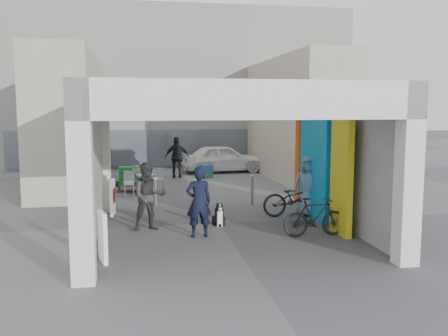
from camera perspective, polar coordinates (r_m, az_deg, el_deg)
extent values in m
plane|color=#59595E|center=(13.11, -0.70, -6.33)|extent=(90.00, 90.00, 0.00)
cube|color=silver|center=(8.73, -16.04, -1.69)|extent=(0.40, 0.40, 3.50)
cube|color=silver|center=(14.67, -13.67, 1.83)|extent=(0.40, 0.40, 3.50)
cube|color=silver|center=(10.06, 20.34, -0.73)|extent=(0.40, 0.40, 3.50)
cube|color=#E1470D|center=(15.50, 9.07, 2.21)|extent=(0.40, 0.40, 3.50)
plane|color=beige|center=(11.69, -14.55, 0.52)|extent=(0.00, 6.40, 6.40)
plane|color=#A4A4A9|center=(12.72, 13.50, 1.06)|extent=(0.00, 6.40, 6.40)
cube|color=#0C8BC8|center=(13.75, 10.32, 0.11)|extent=(0.15, 2.00, 2.80)
cube|color=gold|center=(12.09, 13.29, -0.91)|extent=(0.15, 1.00, 2.80)
plane|color=#B6B6B1|center=(11.78, 0.08, 9.32)|extent=(6.40, 6.40, 0.00)
cube|color=silver|center=(14.78, -2.03, 7.50)|extent=(6.40, 0.30, 0.70)
cube|color=silver|center=(8.79, 3.63, 7.79)|extent=(6.40, 0.30, 0.70)
cube|color=white|center=(14.95, -2.13, 7.30)|extent=(4.20, 0.05, 0.55)
cube|color=white|center=(26.68, -5.71, 9.09)|extent=(18.00, 4.00, 8.00)
cube|color=#515966|center=(24.71, -5.25, 2.30)|extent=(16.20, 0.06, 1.80)
cube|color=white|center=(24.55, -9.99, 6.40)|extent=(2.60, 0.06, 0.50)
cube|color=red|center=(24.81, -1.83, 6.51)|extent=(2.20, 0.06, 0.50)
cube|color=#B1A692|center=(20.24, -17.05, 5.23)|extent=(2.00, 9.00, 5.00)
cube|color=#B1A692|center=(21.14, 8.06, 5.53)|extent=(2.00, 9.00, 5.00)
cylinder|color=gray|center=(15.33, -7.83, -2.78)|extent=(0.09, 0.09, 0.87)
cylinder|color=gray|center=(15.23, -2.27, -2.60)|extent=(0.09, 0.09, 0.97)
cylinder|color=gray|center=(15.55, 3.24, -2.52)|extent=(0.09, 0.09, 0.90)
cube|color=white|center=(10.11, -13.69, -7.67)|extent=(0.21, 0.55, 1.00)
cube|color=red|center=(10.09, -13.47, -7.40)|extent=(0.13, 0.38, 0.40)
cube|color=white|center=(14.34, -12.64, -3.30)|extent=(0.13, 0.55, 1.00)
cube|color=red|center=(14.33, -12.49, -3.10)|extent=(0.07, 0.39, 0.40)
cylinder|color=#A3A3A8|center=(17.46, -8.92, -1.92)|extent=(0.06, 0.06, 0.68)
cylinder|color=#A3A3A8|center=(17.51, -8.90, -2.98)|extent=(0.41, 0.41, 0.02)
cylinder|color=#A3A3A8|center=(17.41, -8.94, -0.82)|extent=(0.66, 0.66, 0.05)
cube|color=#A3A3A8|center=(17.29, -10.78, -2.47)|extent=(0.36, 0.36, 0.42)
cube|color=#A3A3A8|center=(17.39, -10.80, -1.02)|extent=(0.36, 0.05, 0.42)
cube|color=#A3A3A8|center=(17.96, -7.45, -2.05)|extent=(0.36, 0.36, 0.42)
cube|color=#A3A3A8|center=(18.06, -7.49, -0.66)|extent=(0.36, 0.05, 0.42)
cube|color=#A3A3A8|center=(18.03, -9.85, -2.06)|extent=(0.36, 0.36, 0.42)
cube|color=#A3A3A8|center=(18.14, -9.88, -0.67)|extent=(0.36, 0.05, 0.42)
cube|color=black|center=(18.25, -10.16, -2.10)|extent=(1.32, 0.66, 0.33)
cube|color=#185523|center=(18.07, -10.17, -1.67)|extent=(1.10, 0.39, 0.20)
cube|color=#185523|center=(18.20, -10.19, -0.90)|extent=(1.10, 0.39, 0.20)
cube|color=#185523|center=(18.33, -10.20, -0.15)|extent=(1.10, 0.39, 0.20)
cube|color=#185523|center=(21.25, -2.02, -0.78)|extent=(0.53, 0.46, 0.28)
cube|color=#284095|center=(21.22, -2.03, -0.03)|extent=(0.53, 0.46, 0.28)
cube|color=black|center=(12.87, -0.63, -6.06)|extent=(0.23, 0.31, 0.23)
cube|color=black|center=(12.71, -0.54, -5.42)|extent=(0.18, 0.15, 0.35)
cube|color=white|center=(12.64, -0.47, -5.68)|extent=(0.14, 0.03, 0.33)
cylinder|color=white|center=(12.67, -0.72, -6.18)|extent=(0.04, 0.04, 0.27)
cylinder|color=white|center=(12.69, -0.25, -6.16)|extent=(0.04, 0.04, 0.27)
sphere|color=black|center=(12.65, -0.52, -4.50)|extent=(0.18, 0.18, 0.18)
cube|color=white|center=(12.56, -0.45, -4.68)|extent=(0.08, 0.12, 0.06)
cone|color=black|center=(12.66, -0.77, -4.09)|extent=(0.07, 0.07, 0.08)
cone|color=black|center=(12.68, -0.34, -4.08)|extent=(0.07, 0.07, 0.08)
imported|color=black|center=(11.62, -2.91, -3.90)|extent=(0.64, 0.45, 1.66)
imported|color=#363639|center=(12.36, -8.60, -3.25)|extent=(0.89, 0.74, 1.68)
imported|color=#5685A7|center=(14.00, 9.56, -2.03)|extent=(0.95, 0.75, 1.69)
imported|color=black|center=(21.31, -5.38, 1.23)|extent=(1.09, 0.57, 1.77)
imported|color=black|center=(13.99, 8.33, -3.43)|extent=(1.94, 0.70, 1.01)
imported|color=black|center=(11.92, 10.36, -5.52)|extent=(1.55, 0.49, 0.93)
imported|color=white|center=(23.11, -0.08, 1.12)|extent=(3.91, 1.83, 1.30)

